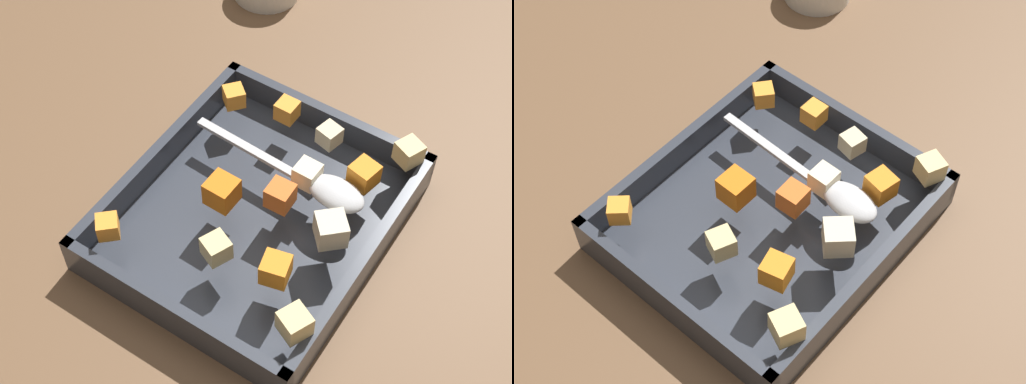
% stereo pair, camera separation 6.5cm
% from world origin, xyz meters
% --- Properties ---
extents(ground_plane, '(4.00, 4.00, 0.00)m').
position_xyz_m(ground_plane, '(0.00, 0.00, 0.00)').
color(ground_plane, brown).
extents(baking_dish, '(0.32, 0.28, 0.05)m').
position_xyz_m(baking_dish, '(0.01, -0.02, 0.01)').
color(baking_dish, '#333842').
rests_on(baking_dish, ground_plane).
extents(carrot_chunk_near_right, '(0.03, 0.03, 0.03)m').
position_xyz_m(carrot_chunk_near_right, '(0.08, 0.05, 0.07)').
color(carrot_chunk_near_right, orange).
rests_on(carrot_chunk_near_right, baking_dish).
extents(carrot_chunk_front_center, '(0.03, 0.03, 0.03)m').
position_xyz_m(carrot_chunk_front_center, '(0.03, -0.05, 0.07)').
color(carrot_chunk_front_center, orange).
rests_on(carrot_chunk_front_center, baking_dish).
extents(carrot_chunk_corner_ne, '(0.02, 0.02, 0.02)m').
position_xyz_m(carrot_chunk_corner_ne, '(-0.11, -0.05, 0.06)').
color(carrot_chunk_corner_ne, orange).
rests_on(carrot_chunk_corner_ne, baking_dish).
extents(carrot_chunk_back_center, '(0.03, 0.03, 0.03)m').
position_xyz_m(carrot_chunk_back_center, '(-0.07, 0.07, 0.07)').
color(carrot_chunk_back_center, orange).
rests_on(carrot_chunk_back_center, baking_dish).
extents(carrot_chunk_corner_se, '(0.03, 0.03, 0.02)m').
position_xyz_m(carrot_chunk_corner_se, '(-0.10, -0.12, 0.06)').
color(carrot_chunk_corner_se, orange).
rests_on(carrot_chunk_corner_se, baking_dish).
extents(carrot_chunk_heap_side, '(0.03, 0.03, 0.02)m').
position_xyz_m(carrot_chunk_heap_side, '(0.13, -0.12, 0.06)').
color(carrot_chunk_heap_side, orange).
rests_on(carrot_chunk_heap_side, baking_dish).
extents(carrot_chunk_under_handle, '(0.03, 0.03, 0.03)m').
position_xyz_m(carrot_chunk_under_handle, '(0.00, 0.01, 0.07)').
color(carrot_chunk_under_handle, orange).
rests_on(carrot_chunk_under_handle, baking_dish).
extents(potato_chunk_heap_top, '(0.03, 0.03, 0.03)m').
position_xyz_m(potato_chunk_heap_top, '(-0.04, 0.02, 0.06)').
color(potato_chunk_heap_top, beige).
rests_on(potato_chunk_heap_top, baking_dish).
extents(potato_chunk_mid_left, '(0.03, 0.03, 0.03)m').
position_xyz_m(potato_chunk_mid_left, '(0.09, -0.01, 0.06)').
color(potato_chunk_mid_left, '#E0CC89').
rests_on(potato_chunk_mid_left, baking_dish).
extents(potato_chunk_near_left, '(0.03, 0.03, 0.03)m').
position_xyz_m(potato_chunk_near_left, '(-0.13, 0.09, 0.07)').
color(potato_chunk_near_left, '#E0CC89').
rests_on(potato_chunk_near_left, baking_dish).
extents(potato_chunk_mid_right, '(0.03, 0.03, 0.02)m').
position_xyz_m(potato_chunk_mid_right, '(-0.10, 0.01, 0.06)').
color(potato_chunk_mid_right, beige).
rests_on(potato_chunk_mid_right, baking_dish).
extents(potato_chunk_rim_edge, '(0.04, 0.04, 0.03)m').
position_xyz_m(potato_chunk_rim_edge, '(0.12, 0.10, 0.07)').
color(potato_chunk_rim_edge, '#E0CC89').
rests_on(potato_chunk_rim_edge, baking_dish).
extents(parsnip_chunk_corner_nw, '(0.04, 0.04, 0.03)m').
position_xyz_m(parsnip_chunk_corner_nw, '(0.01, 0.07, 0.07)').
color(parsnip_chunk_corner_nw, beige).
rests_on(parsnip_chunk_corner_nw, baking_dish).
extents(serving_spoon, '(0.04, 0.22, 0.02)m').
position_xyz_m(serving_spoon, '(-0.04, 0.04, 0.06)').
color(serving_spoon, silver).
rests_on(serving_spoon, baking_dish).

